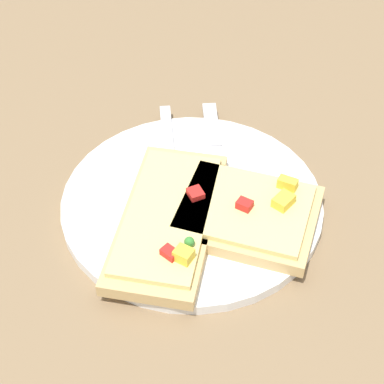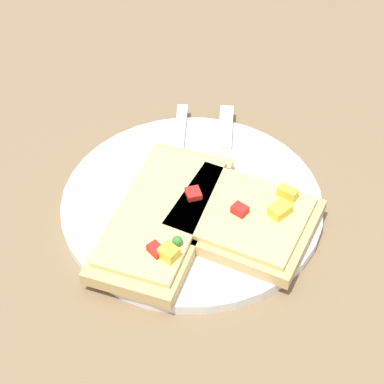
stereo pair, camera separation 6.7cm
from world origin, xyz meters
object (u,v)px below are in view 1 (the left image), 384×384
(fork, at_px, (171,179))
(plate, at_px, (192,203))
(knife, at_px, (215,152))
(pizza_slice_main, at_px, (168,219))
(pizza_slice_corner, at_px, (246,212))

(fork, bearing_deg, plate, 34.85)
(knife, bearing_deg, fork, -51.77)
(fork, bearing_deg, pizza_slice_main, -5.85)
(knife, bearing_deg, plate, -23.86)
(plate, relative_size, pizza_slice_main, 1.37)
(pizza_slice_main, bearing_deg, plate, 158.73)
(fork, distance_m, knife, 0.07)
(fork, distance_m, pizza_slice_main, 0.07)
(pizza_slice_corner, bearing_deg, pizza_slice_main, 24.53)
(knife, xyz_separation_m, pizza_slice_main, (0.03, 0.12, 0.01))
(plate, relative_size, pizza_slice_corner, 1.73)
(fork, height_order, pizza_slice_main, pizza_slice_main)
(pizza_slice_main, height_order, pizza_slice_corner, same)
(knife, relative_size, pizza_slice_corner, 1.29)
(fork, relative_size, knife, 1.09)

